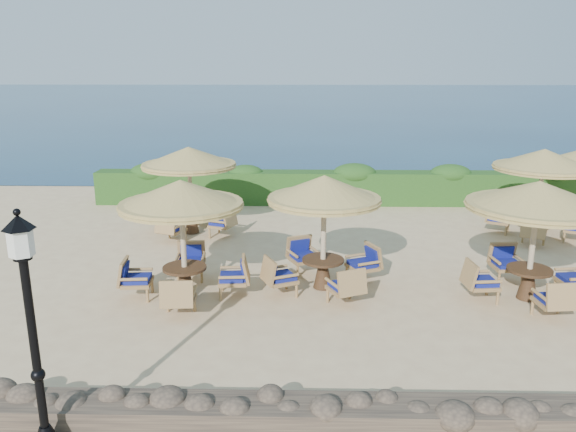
{
  "coord_description": "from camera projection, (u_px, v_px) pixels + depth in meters",
  "views": [
    {
      "loc": [
        -1.48,
        -13.07,
        5.02
      ],
      "look_at": [
        -1.79,
        0.61,
        1.3
      ],
      "focal_mm": 35.0,
      "sensor_mm": 36.0,
      "label": 1
    }
  ],
  "objects": [
    {
      "name": "stone_wall",
      "position": [
        404.0,
        418.0,
        7.85
      ],
      "size": [
        15.0,
        0.65,
        0.44
      ],
      "primitive_type": "cube",
      "color": "brown",
      "rests_on": "ground"
    },
    {
      "name": "lamp_post",
      "position": [
        35.0,
        350.0,
        7.03
      ],
      "size": [
        0.44,
        0.44,
        3.31
      ],
      "color": "black",
      "rests_on": "ground"
    },
    {
      "name": "cafe_set_2",
      "position": [
        536.0,
        217.0,
        11.92
      ],
      "size": [
        3.0,
        3.0,
        2.65
      ],
      "color": "tan",
      "rests_on": "ground"
    },
    {
      "name": "hedge",
      "position": [
        340.0,
        188.0,
        20.68
      ],
      "size": [
        18.0,
        0.9,
        1.2
      ],
      "primitive_type": "cube",
      "color": "#1D4315",
      "rests_on": "ground"
    },
    {
      "name": "cafe_set_3",
      "position": [
        189.0,
        174.0,
        16.77
      ],
      "size": [
        2.86,
        2.86,
        2.65
      ],
      "color": "tan",
      "rests_on": "ground"
    },
    {
      "name": "cafe_set_4",
      "position": [
        542.0,
        177.0,
        16.35
      ],
      "size": [
        2.84,
        2.84,
        2.65
      ],
      "color": "tan",
      "rests_on": "ground"
    },
    {
      "name": "sea",
      "position": [
        311.0,
        100.0,
        81.43
      ],
      "size": [
        160.0,
        160.0,
        0.0
      ],
      "primitive_type": "plane",
      "color": "#0A2645",
      "rests_on": "ground"
    },
    {
      "name": "ground",
      "position": [
        360.0,
        273.0,
        13.89
      ],
      "size": [
        120.0,
        120.0,
        0.0
      ],
      "primitive_type": "plane",
      "color": "#D8B989",
      "rests_on": "ground"
    },
    {
      "name": "cafe_set_1",
      "position": [
        324.0,
        215.0,
        12.55
      ],
      "size": [
        2.84,
        2.84,
        2.65
      ],
      "color": "tan",
      "rests_on": "ground"
    },
    {
      "name": "cafe_set_0",
      "position": [
        182.0,
        219.0,
        12.05
      ],
      "size": [
        2.85,
        2.85,
        2.65
      ],
      "color": "tan",
      "rests_on": "ground"
    }
  ]
}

